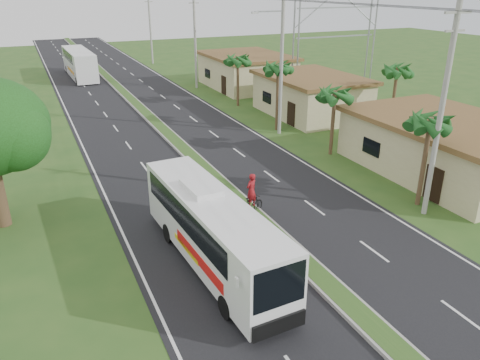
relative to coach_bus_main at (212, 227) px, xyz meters
name	(u,v)px	position (x,y,z in m)	size (l,w,h in m)	color
ground	(309,269)	(3.67, -2.09, -1.90)	(180.00, 180.00, 0.00)	#294F1C
road_asphalt	(173,140)	(3.67, 17.91, -1.89)	(14.00, 160.00, 0.02)	black
median_strip	(173,138)	(3.67, 17.91, -1.80)	(1.20, 160.00, 0.18)	gray
lane_edge_left	(85,151)	(-3.03, 17.91, -1.90)	(0.12, 160.00, 0.01)	silver
lane_edge_right	(249,129)	(10.37, 17.91, -1.90)	(0.12, 160.00, 0.01)	silver
shop_near	(446,146)	(17.67, 3.91, -0.12)	(8.60, 12.60, 3.52)	tan
shop_mid	(311,95)	(17.67, 19.91, -0.04)	(7.60, 10.60, 3.67)	tan
shop_far	(246,71)	(17.67, 33.91, 0.03)	(8.60, 11.60, 3.82)	tan
palm_verge_a	(431,122)	(12.67, 0.91, 2.84)	(2.40, 2.40, 5.45)	#473321
palm_verge_b	(335,94)	(13.07, 9.91, 2.46)	(2.40, 2.40, 5.05)	#473321
palm_verge_c	(278,68)	(12.47, 16.91, 3.22)	(2.40, 2.40, 5.85)	#473321
palm_verge_d	(238,60)	(12.97, 25.91, 2.65)	(2.40, 2.40, 5.25)	#473321
palm_behind_shop	(397,71)	(21.17, 12.91, 3.03)	(2.40, 2.40, 5.65)	#473321
utility_pole_a	(441,110)	(12.17, -0.09, 3.77)	(1.60, 0.28, 11.00)	gray
utility_pole_b	(281,56)	(12.14, 15.91, 4.36)	(3.20, 0.28, 12.00)	gray
utility_pole_c	(195,38)	(12.17, 35.91, 3.77)	(1.60, 0.28, 11.00)	gray
utility_pole_d	(150,27)	(12.17, 55.91, 3.52)	(1.60, 0.28, 10.50)	gray
billboard_lattice	(336,29)	(25.67, 27.91, 4.92)	(10.18, 1.18, 12.07)	gray
coach_bus_main	(212,227)	(0.00, 0.00, 0.00)	(2.79, 10.78, 3.45)	white
coach_bus_far	(79,62)	(0.58, 48.41, 0.09)	(2.90, 12.07, 3.50)	white
motorcyclist	(251,201)	(3.58, 3.52, -1.03)	(1.94, 1.26, 2.41)	black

